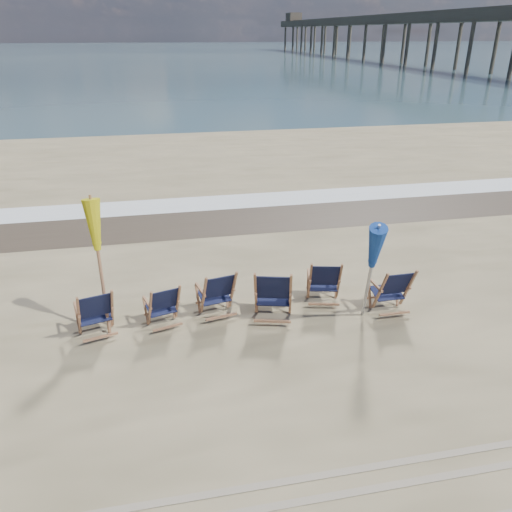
# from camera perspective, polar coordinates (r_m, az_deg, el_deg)

# --- Properties ---
(ocean) EXTENTS (400.00, 400.00, 0.00)m
(ocean) POSITION_cam_1_polar(r_m,az_deg,el_deg) (134.36, -11.58, 21.82)
(ocean) COLOR #3B5863
(ocean) RESTS_ON ground
(surf_foam) EXTENTS (200.00, 1.40, 0.01)m
(surf_foam) POSITION_cam_1_polar(r_m,az_deg,el_deg) (15.43, -4.54, 6.12)
(surf_foam) COLOR silver
(surf_foam) RESTS_ON ground
(wet_sand_strip) EXTENTS (200.00, 2.60, 0.00)m
(wet_sand_strip) POSITION_cam_1_polar(r_m,az_deg,el_deg) (14.02, -3.76, 4.25)
(wet_sand_strip) COLOR #42362A
(wet_sand_strip) RESTS_ON ground
(beach_chair_0) EXTENTS (0.78, 0.84, 0.97)m
(beach_chair_0) POSITION_cam_1_polar(r_m,az_deg,el_deg) (8.83, -16.08, -5.98)
(beach_chair_0) COLOR black
(beach_chair_0) RESTS_ON ground
(beach_chair_1) EXTENTS (0.72, 0.77, 0.89)m
(beach_chair_1) POSITION_cam_1_polar(r_m,az_deg,el_deg) (8.89, -8.90, -5.37)
(beach_chair_1) COLOR black
(beach_chair_1) RESTS_ON ground
(beach_chair_2) EXTENTS (0.76, 0.82, 0.99)m
(beach_chair_2) POSITION_cam_1_polar(r_m,az_deg,el_deg) (9.06, -2.64, -4.10)
(beach_chair_2) COLOR black
(beach_chair_2) RESTS_ON ground
(beach_chair_3) EXTENTS (0.88, 0.94, 1.09)m
(beach_chair_3) POSITION_cam_1_polar(r_m,az_deg,el_deg) (8.80, 3.96, -4.65)
(beach_chair_3) COLOR black
(beach_chair_3) RESTS_ON ground
(beach_chair_4) EXTENTS (0.77, 0.83, 0.98)m
(beach_chair_4) POSITION_cam_1_polar(r_m,az_deg,el_deg) (9.49, 9.47, -3.08)
(beach_chair_4) COLOR black
(beach_chair_4) RESTS_ON ground
(beach_chair_5) EXTENTS (0.65, 0.72, 0.99)m
(beach_chair_5) POSITION_cam_1_polar(r_m,az_deg,el_deg) (9.52, 16.99, -3.72)
(beach_chair_5) COLOR black
(beach_chair_5) RESTS_ON ground
(umbrella_yellow) EXTENTS (0.30, 0.30, 2.34)m
(umbrella_yellow) POSITION_cam_1_polar(r_m,az_deg,el_deg) (8.49, -17.87, 2.41)
(umbrella_yellow) COLOR #986544
(umbrella_yellow) RESTS_ON ground
(umbrella_blue) EXTENTS (0.30, 0.30, 2.16)m
(umbrella_blue) POSITION_cam_1_polar(r_m,az_deg,el_deg) (8.47, 13.24, 1.71)
(umbrella_blue) COLOR #A5A5AD
(umbrella_blue) RESTS_ON ground
(fishing_pier) EXTENTS (4.40, 140.00, 9.30)m
(fishing_pier) POSITION_cam_1_polar(r_m,az_deg,el_deg) (89.55, 16.21, 23.36)
(fishing_pier) COLOR #4B4136
(fishing_pier) RESTS_ON ground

